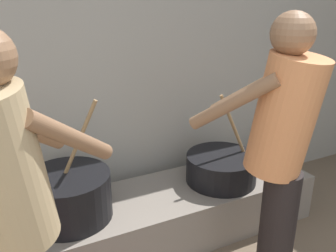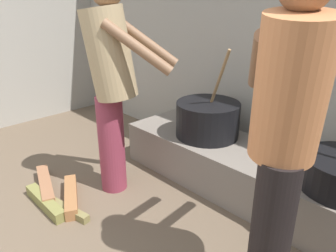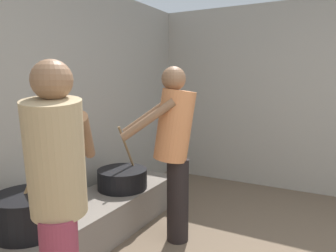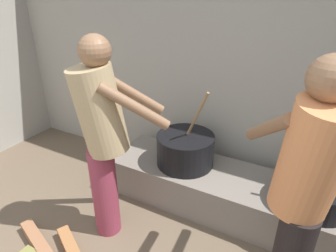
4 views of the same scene
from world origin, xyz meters
name	(u,v)px [view 1 (image 1 of 4)]	position (x,y,z in m)	size (l,w,h in m)	color
block_enclosure_rear	(86,57)	(0.00, 2.68, 1.24)	(5.66, 0.20, 2.47)	#9E998E
hearth_ledge	(152,218)	(0.24, 2.16, 0.18)	(2.43, 0.60, 0.35)	slate
cooking_pot_main	(221,168)	(0.79, 2.13, 0.46)	(0.51, 0.51, 0.66)	black
cooking_pot_secondary	(69,196)	(-0.30, 2.17, 0.50)	(0.52, 0.52, 0.74)	black
cook_in_orange_shirt	(281,146)	(0.68, 1.47, 0.91)	(0.63, 0.73, 1.59)	black
cook_in_tan_shirt	(9,211)	(-0.64, 1.48, 0.90)	(0.72, 0.66, 1.58)	#8C3347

